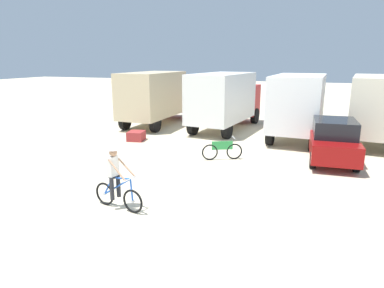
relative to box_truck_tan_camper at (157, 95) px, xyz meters
The scene contains 9 objects.
ground_plane 13.89m from the box_truck_tan_camper, 64.64° to the right, with size 120.00×120.00×0.00m, color beige.
box_truck_tan_camper is the anchor object (origin of this frame).
box_truck_white_box 4.56m from the box_truck_tan_camper, ahead, with size 3.11×6.97×3.35m.
box_truck_avon_van 8.81m from the box_truck_tan_camper, ahead, with size 2.64×6.84×3.35m.
box_truck_cream_rv 12.56m from the box_truck_tan_camper, ahead, with size 3.04×6.95×3.35m.
sedan_parked 11.59m from the box_truck_tan_camper, 25.16° to the right, with size 1.99×4.29×1.76m.
cyclist_orange_shirt 12.97m from the box_truck_tan_camper, 68.97° to the right, with size 1.71×0.55×1.82m.
bicycle_spare 8.95m from the box_truck_tan_camper, 45.96° to the right, with size 1.56×0.88×0.97m.
supply_crate 4.89m from the box_truck_tan_camper, 77.72° to the right, with size 0.79×0.88×0.48m, color #9E2D2D.
Camera 1 is at (3.86, -7.27, 4.11)m, focal length 31.81 mm.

